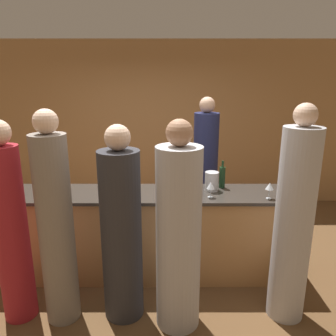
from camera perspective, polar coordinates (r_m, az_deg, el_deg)
The scene contains 16 objects.
ground_plane at distance 4.01m, azimuth -4.78°, elevation -17.69°, with size 14.00×14.00×0.00m, color brown.
back_wall at distance 5.74m, azimuth -3.27°, elevation 7.53°, with size 8.00×0.06×2.80m.
bar_counter at distance 3.76m, azimuth -4.96°, elevation -11.36°, with size 3.41×0.62×0.99m.
bartender at distance 4.33m, azimuth 6.32°, elevation -1.63°, with size 0.32×0.32×1.96m.
guest_0 at distance 3.15m, azimuth 20.87°, elevation -9.04°, with size 0.33×0.33×2.00m.
guest_1 at distance 3.03m, azimuth -8.24°, elevation -11.07°, with size 0.37×0.37×1.82m.
guest_2 at distance 3.27m, azimuth -25.86°, elevation -9.65°, with size 0.30×0.30×1.87m.
guest_3 at distance 2.89m, azimuth 1.70°, elevation -11.80°, with size 0.39×0.39×1.88m.
guest_4 at distance 3.09m, azimuth -19.07°, elevation -9.69°, with size 0.31×0.31×1.95m.
wine_bottle_0 at distance 3.73m, azimuth 9.28°, elevation -1.53°, with size 0.07×0.07×0.31m.
wine_bottle_1 at distance 3.53m, azimuth -18.25°, elevation -3.39°, with size 0.08×0.08×0.27m.
wine_bottle_2 at distance 3.59m, azimuth 2.68°, elevation -2.19°, with size 0.08×0.08×0.29m.
ice_bucket at distance 3.63m, azimuth 7.48°, elevation -2.29°, with size 0.15×0.15×0.21m.
wine_glass_0 at distance 3.69m, azimuth -18.84°, elevation -2.30°, with size 0.07×0.07×0.17m.
wine_glass_1 at distance 3.40m, azimuth 7.30°, elevation -3.06°, with size 0.08×0.08×0.17m.
wine_glass_2 at distance 3.50m, azimuth 17.15°, elevation -3.08°, with size 0.08×0.08×0.17m.
Camera 1 is at (0.31, -3.34, 2.19)m, focal length 35.00 mm.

